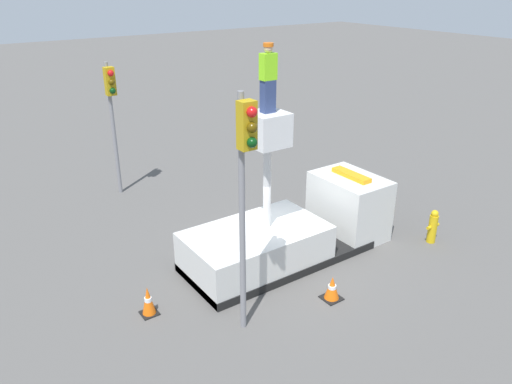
% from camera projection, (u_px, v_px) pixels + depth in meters
% --- Properties ---
extents(ground_plane, '(120.00, 120.00, 0.00)m').
position_uv_depth(ground_plane, '(278.00, 259.00, 14.99)').
color(ground_plane, '#565451').
extents(bucket_truck, '(6.51, 2.41, 4.56)m').
position_uv_depth(bucket_truck, '(292.00, 230.00, 14.94)').
color(bucket_truck, black).
rests_on(bucket_truck, ground).
extents(worker, '(0.40, 0.26, 1.75)m').
position_uv_depth(worker, '(268.00, 78.00, 12.58)').
color(worker, navy).
rests_on(worker, bucket_truck).
extents(traffic_light_pole, '(0.34, 0.57, 5.73)m').
position_uv_depth(traffic_light_pole, '(245.00, 173.00, 10.41)').
color(traffic_light_pole, gray).
rests_on(traffic_light_pole, ground).
extents(traffic_light_across, '(0.34, 0.57, 5.02)m').
position_uv_depth(traffic_light_across, '(112.00, 103.00, 18.08)').
color(traffic_light_across, gray).
rests_on(traffic_light_across, ground).
extents(fire_hydrant, '(0.51, 0.27, 1.11)m').
position_uv_depth(fire_hydrant, '(433.00, 227.00, 15.73)').
color(fire_hydrant, gold).
rests_on(fire_hydrant, ground).
extents(traffic_cone_rear, '(0.42, 0.42, 0.79)m').
position_uv_depth(traffic_cone_rear, '(148.00, 301.00, 12.42)').
color(traffic_cone_rear, black).
rests_on(traffic_cone_rear, ground).
extents(traffic_cone_curbside, '(0.49, 0.49, 0.67)m').
position_uv_depth(traffic_cone_curbside, '(332.00, 288.00, 13.03)').
color(traffic_cone_curbside, black).
rests_on(traffic_cone_curbside, ground).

